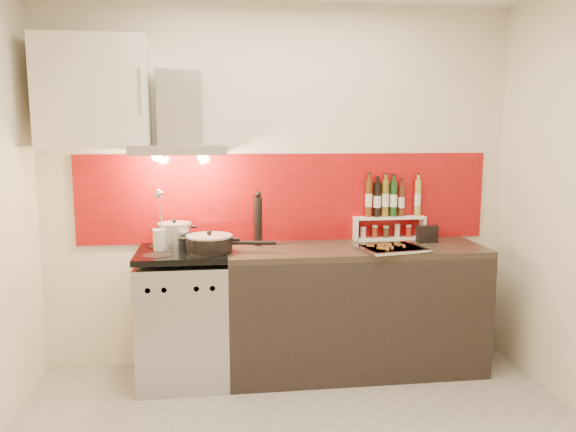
{
  "coord_description": "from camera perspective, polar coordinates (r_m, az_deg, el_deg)",
  "views": [
    {
      "loc": [
        -0.47,
        -2.66,
        1.7
      ],
      "look_at": [
        0.0,
        0.95,
        1.15
      ],
      "focal_mm": 35.0,
      "sensor_mm": 36.0,
      "label": 1
    }
  ],
  "objects": [
    {
      "name": "saute_pan",
      "position": [
        3.77,
        -7.89,
        -2.74
      ],
      "size": [
        0.6,
        0.31,
        0.14
      ],
      "color": "black",
      "rests_on": "range_stove"
    },
    {
      "name": "upper_cabinet",
      "position": [
        3.97,
        -19.17,
        11.75
      ],
      "size": [
        0.7,
        0.35,
        0.72
      ],
      "primitive_type": "cube",
      "color": "silver",
      "rests_on": "back_wall"
    },
    {
      "name": "pepper_mill",
      "position": [
        3.96,
        -3.06,
        -0.33
      ],
      "size": [
        0.06,
        0.06,
        0.39
      ],
      "color": "black",
      "rests_on": "counter"
    },
    {
      "name": "baking_tray",
      "position": [
        3.87,
        10.48,
        -3.24
      ],
      "size": [
        0.48,
        0.4,
        0.03
      ],
      "color": "silver",
      "rests_on": "counter"
    },
    {
      "name": "range_stove",
      "position": [
        3.96,
        -10.53,
        -10.07
      ],
      "size": [
        0.6,
        0.6,
        0.91
      ],
      "color": "#B7B7BA",
      "rests_on": "ground"
    },
    {
      "name": "counter",
      "position": [
        4.08,
        6.8,
        -9.33
      ],
      "size": [
        1.8,
        0.6,
        0.9
      ],
      "color": "black",
      "rests_on": "ground"
    },
    {
      "name": "caddy_box",
      "position": [
        4.2,
        13.96,
        -1.81
      ],
      "size": [
        0.15,
        0.07,
        0.13
      ],
      "primitive_type": "cube",
      "rotation": [
        0.0,
        0.0,
        0.06
      ],
      "color": "black",
      "rests_on": "counter"
    },
    {
      "name": "step_shelf",
      "position": [
        4.24,
        10.21,
        0.29
      ],
      "size": [
        0.54,
        0.15,
        0.45
      ],
      "color": "white",
      "rests_on": "counter"
    },
    {
      "name": "utensil_jar",
      "position": [
        3.85,
        -12.92,
        -1.7
      ],
      "size": [
        0.09,
        0.13,
        0.43
      ],
      "color": "silver",
      "rests_on": "range_stove"
    },
    {
      "name": "range_hood",
      "position": [
        3.9,
        -10.95,
        9.07
      ],
      "size": [
        0.62,
        0.5,
        0.61
      ],
      "color": "#B7B7BA",
      "rests_on": "back_wall"
    },
    {
      "name": "back_wall",
      "position": [
        4.1,
        -0.82,
        3.0
      ],
      "size": [
        3.4,
        0.02,
        2.6
      ],
      "primitive_type": "cube",
      "color": "silver",
      "rests_on": "ground"
    },
    {
      "name": "backsplash",
      "position": [
        4.11,
        -0.1,
        1.88
      ],
      "size": [
        3.0,
        0.02,
        0.64
      ],
      "primitive_type": "cube",
      "color": "maroon",
      "rests_on": "back_wall"
    },
    {
      "name": "stock_pot",
      "position": [
        3.93,
        -11.44,
        -1.89
      ],
      "size": [
        0.23,
        0.23,
        0.2
      ],
      "color": "#B7B7BA",
      "rests_on": "range_stove"
    }
  ]
}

